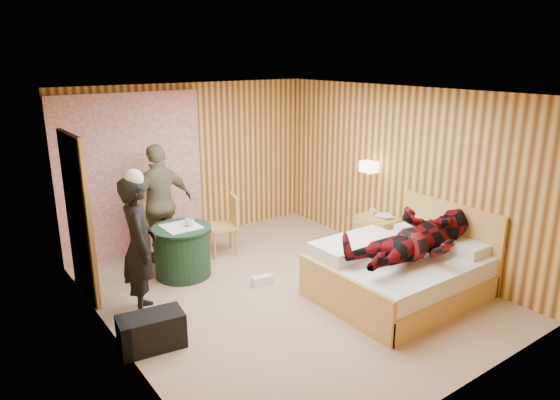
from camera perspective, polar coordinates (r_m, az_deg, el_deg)
floor at (r=6.50m, az=0.36°, el=-10.37°), size 4.20×5.00×0.01m
ceiling at (r=5.82m, az=0.41°, el=12.19°), size 4.20×5.00×0.01m
wall_back at (r=8.13m, az=-10.13°, el=4.24°), size 4.20×0.02×2.50m
wall_left at (r=5.14m, az=-18.88°, el=-3.54°), size 0.02×5.00×2.50m
wall_right at (r=7.44m, az=13.56°, el=2.90°), size 0.02×5.00×2.50m
curtain at (r=7.71m, az=-16.56°, el=2.76°), size 2.20×0.08×2.40m
doorway at (r=6.51m, az=-22.10°, el=-1.82°), size 0.06×0.90×2.05m
wall_lamp at (r=7.59m, az=10.15°, el=3.76°), size 0.26×0.24×0.16m
bed at (r=6.46m, az=13.49°, el=-8.02°), size 1.97×1.53×1.05m
nightstand at (r=7.65m, az=11.06°, el=-3.95°), size 0.45×0.61×0.59m
round_table at (r=6.92m, az=-11.07°, el=-5.72°), size 0.80×0.80×0.71m
chair_far at (r=7.40m, az=-13.43°, el=-2.89°), size 0.53×0.53×0.93m
chair_near at (r=7.52m, az=-6.04°, el=-2.30°), size 0.51×0.51×0.91m
duffel_bag at (r=5.45m, az=-14.48°, el=-14.34°), size 0.70×0.44×0.37m
sneaker_left at (r=6.64m, az=-2.06°, el=-9.17°), size 0.29×0.17×0.12m
sneaker_right at (r=7.12m, az=-9.03°, el=-7.62°), size 0.27×0.17×0.11m
woman_standing at (r=5.92m, az=-15.79°, el=-5.10°), size 0.54×0.68×1.64m
man_at_table at (r=7.34m, az=-13.51°, el=-0.41°), size 1.05×0.54×1.72m
man_on_bed at (r=6.11m, az=15.64°, el=-3.05°), size 0.86×0.67×1.77m
book_lower at (r=7.52m, az=11.46°, el=-1.94°), size 0.22×0.26×0.02m
book_upper at (r=7.52m, az=11.47°, el=-1.80°), size 0.24×0.27×0.02m
cup_nightstand at (r=7.63m, az=10.49°, el=-1.35°), size 0.13×0.13×0.09m
cup_table at (r=6.78m, az=-10.31°, el=-2.54°), size 0.14×0.14×0.10m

